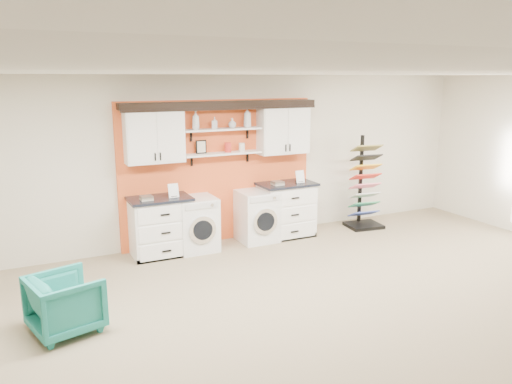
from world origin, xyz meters
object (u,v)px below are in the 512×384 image
base_cabinet_right (286,210)px  dryer (257,216)px  armchair (65,303)px  sample_rack (364,199)px  washer (196,224)px  base_cabinet_left (160,226)px

base_cabinet_right → dryer: size_ratio=1.13×
dryer → armchair: (-3.28, -1.95, -0.11)m
sample_rack → armchair: size_ratio=2.40×
armchair → sample_rack: bearing=-87.0°
base_cabinet_right → sample_rack: 1.59m
base_cabinet_right → sample_rack: (1.58, -0.14, 0.06)m
washer → sample_rack: (3.26, -0.14, 0.10)m
base_cabinet_left → armchair: (-1.60, -1.95, -0.14)m
dryer → sample_rack: sample_rack is taller
dryer → armchair: size_ratio=1.22×
armchair → dryer: bearing=-74.6°
dryer → sample_rack: 2.17m
base_cabinet_right → sample_rack: sample_rack is taller
base_cabinet_right → washer: bearing=-179.9°
washer → sample_rack: size_ratio=0.51×
base_cabinet_left → armchair: size_ratio=1.34×
dryer → armchair: dryer is taller
base_cabinet_right → washer: size_ratio=1.12×
base_cabinet_left → sample_rack: sample_rack is taller
base_cabinet_left → base_cabinet_right: (2.26, -0.00, 0.01)m
base_cabinet_left → base_cabinet_right: base_cabinet_right is taller
dryer → base_cabinet_left: bearing=179.9°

